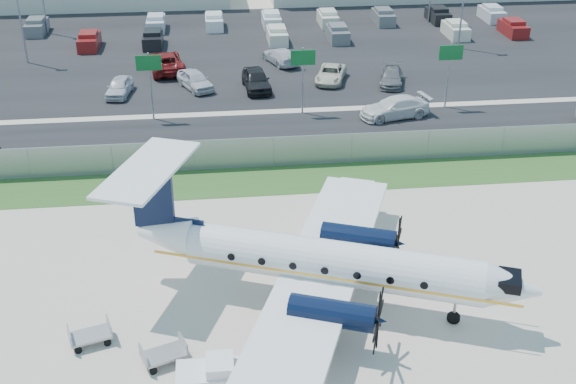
{
  "coord_description": "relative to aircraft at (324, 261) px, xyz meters",
  "views": [
    {
      "loc": [
        -3.76,
        -27.22,
        19.78
      ],
      "look_at": [
        0.0,
        6.0,
        2.3
      ],
      "focal_mm": 45.0,
      "sensor_mm": 36.0,
      "label": 1
    }
  ],
  "objects": [
    {
      "name": "parking_lot",
      "position": [
        -0.83,
        40.66,
        -2.24
      ],
      "size": [
        170.0,
        32.0,
        0.02
      ],
      "primitive_type": "cube",
      "color": "black",
      "rests_on": "ground"
    },
    {
      "name": "parked_car_b",
      "position": [
        -5.78,
        29.94,
        -2.25
      ],
      "size": [
        3.4,
        4.74,
        1.5
      ],
      "primitive_type": "imported",
      "rotation": [
        0.0,
        0.0,
        0.42
      ],
      "color": "silver",
      "rests_on": "ground"
    },
    {
      "name": "sign_mid",
      "position": [
        2.17,
        23.57,
        1.36
      ],
      "size": [
        1.8,
        0.26,
        5.0
      ],
      "color": "gray",
      "rests_on": "ground"
    },
    {
      "name": "parked_car_d",
      "position": [
        5.47,
        30.54,
        -2.25
      ],
      "size": [
        3.51,
        5.13,
        1.3
      ],
      "primitive_type": "imported",
      "rotation": [
        0.0,
        0.0,
        -0.31
      ],
      "color": "beige",
      "rests_on": "ground"
    },
    {
      "name": "parked_car_e",
      "position": [
        10.33,
        29.22,
        -2.25
      ],
      "size": [
        2.93,
        4.74,
        1.28
      ],
      "primitive_type": "imported",
      "rotation": [
        0.0,
        0.0,
        -0.28
      ],
      "color": "#595B5E",
      "rests_on": "ground"
    },
    {
      "name": "aircraft",
      "position": [
        0.0,
        0.0,
        0.0
      ],
      "size": [
        18.91,
        18.39,
        5.84
      ],
      "color": "white",
      "rests_on": "ground"
    },
    {
      "name": "cone_starboard_wing",
      "position": [
        1.63,
        6.91,
        -1.99
      ],
      "size": [
        0.39,
        0.39,
        0.55
      ],
      "color": "#DE5C07",
      "rests_on": "ground"
    },
    {
      "name": "far_parking_rows",
      "position": [
        -0.83,
        45.66,
        -2.25
      ],
      "size": [
        56.0,
        10.0,
        1.6
      ],
      "primitive_type": null,
      "color": "gray",
      "rests_on": "ground"
    },
    {
      "name": "grass_verge",
      "position": [
        -0.83,
        12.66,
        -2.25
      ],
      "size": [
        170.0,
        4.0,
        0.02
      ],
      "primitive_type": "cube",
      "color": "#2D561E",
      "rests_on": "ground"
    },
    {
      "name": "perimeter_fence",
      "position": [
        -0.83,
        14.66,
        -1.25
      ],
      "size": [
        120.0,
        0.06,
        1.99
      ],
      "color": "gray",
      "rests_on": "ground"
    },
    {
      "name": "sign_right",
      "position": [
        13.17,
        23.57,
        1.36
      ],
      "size": [
        1.8,
        0.26,
        5.0
      ],
      "color": "gray",
      "rests_on": "ground"
    },
    {
      "name": "sign_left",
      "position": [
        -8.83,
        23.57,
        1.36
      ],
      "size": [
        1.8,
        0.26,
        5.0
      ],
      "color": "gray",
      "rests_on": "ground"
    },
    {
      "name": "parked_car_c",
      "position": [
        -0.86,
        29.24,
        -2.25
      ],
      "size": [
        2.37,
        5.07,
        1.68
      ],
      "primitive_type": "imported",
      "rotation": [
        0.0,
        0.0,
        0.08
      ],
      "color": "black",
      "rests_on": "ground"
    },
    {
      "name": "access_road",
      "position": [
        -0.83,
        19.66,
        -2.24
      ],
      "size": [
        170.0,
        8.0,
        0.02
      ],
      "primitive_type": "cube",
      "color": "black",
      "rests_on": "ground"
    },
    {
      "name": "parked_car_g",
      "position": [
        1.8,
        35.92,
        -2.25
      ],
      "size": [
        3.41,
        5.12,
        1.38
      ],
      "primitive_type": "imported",
      "rotation": [
        0.0,
        0.0,
        3.48
      ],
      "color": "silver",
      "rests_on": "ground"
    },
    {
      "name": "road_car_mid",
      "position": [
        8.8,
        22.01,
        -2.25
      ],
      "size": [
        5.59,
        3.23,
        1.52
      ],
      "primitive_type": "imported",
      "rotation": [
        0.0,
        0.0,
        -1.35
      ],
      "color": "silver",
      "rests_on": "ground"
    },
    {
      "name": "pushback_tug",
      "position": [
        -5.16,
        -4.96,
        -1.63
      ],
      "size": [
        2.45,
        1.76,
        1.31
      ],
      "color": "white",
      "rests_on": "ground"
    },
    {
      "name": "parked_car_a",
      "position": [
        -11.77,
        29.09,
        -2.25
      ],
      "size": [
        2.21,
        4.29,
        1.4
      ],
      "primitive_type": "imported",
      "rotation": [
        0.0,
        0.0,
        -0.14
      ],
      "color": "silver",
      "rests_on": "ground"
    },
    {
      "name": "ground",
      "position": [
        -0.83,
        0.66,
        -2.25
      ],
      "size": [
        170.0,
        170.0,
        0.0
      ],
      "primitive_type": "plane",
      "color": "beige",
      "rests_on": "ground"
    },
    {
      "name": "parked_car_f",
      "position": [
        -8.31,
        34.85,
        -2.25
      ],
      "size": [
        3.75,
        6.4,
        1.67
      ],
      "primitive_type": "imported",
      "rotation": [
        0.0,
        0.0,
        3.31
      ],
      "color": "maroon",
      "rests_on": "ground"
    },
    {
      "name": "baggage_cart_far",
      "position": [
        -7.02,
        -3.29,
        -1.82
      ],
      "size": [
        2.03,
        1.61,
        0.93
      ],
      "color": "gray",
      "rests_on": "ground"
    },
    {
      "name": "light_pole_nw",
      "position": [
        -20.83,
        38.66,
        2.98
      ],
      "size": [
        0.9,
        0.35,
        9.09
      ],
      "color": "gray",
      "rests_on": "ground"
    },
    {
      "name": "baggage_cart_near",
      "position": [
        -10.16,
        -1.71,
        -1.83
      ],
      "size": [
        1.95,
        1.5,
        0.91
      ],
      "color": "gray",
      "rests_on": "ground"
    },
    {
      "name": "cone_nose",
      "position": [
        2.84,
        4.02,
        -2.03
      ],
      "size": [
        0.34,
        0.34,
        0.48
      ],
      "color": "#DE5C07",
      "rests_on": "ground"
    }
  ]
}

